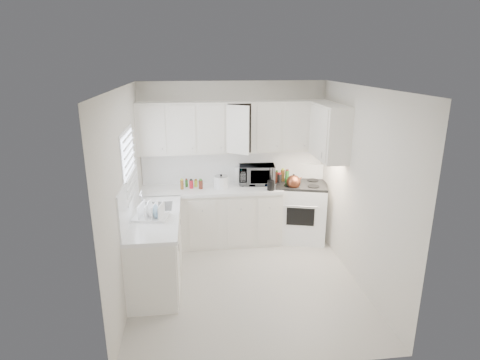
{
  "coord_description": "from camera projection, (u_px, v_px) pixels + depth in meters",
  "views": [
    {
      "loc": [
        -0.66,
        -4.71,
        2.91
      ],
      "look_at": [
        0.0,
        0.7,
        1.25
      ],
      "focal_mm": 29.55,
      "sensor_mm": 36.0,
      "label": 1
    }
  ],
  "objects": [
    {
      "name": "tea_kettle",
      "position": [
        294.0,
        181.0,
        6.26
      ],
      "size": [
        0.32,
        0.29,
        0.26
      ],
      "primitive_type": null,
      "rotation": [
        0.0,
        0.0,
        0.2
      ],
      "color": "maroon",
      "rests_on": "stove"
    },
    {
      "name": "spice_left_0",
      "position": [
        182.0,
        183.0,
        6.35
      ],
      "size": [
        0.06,
        0.06,
        0.13
      ],
      "primitive_type": "cylinder",
      "color": "brown",
      "rests_on": "countertop_back"
    },
    {
      "name": "spice_left_1",
      "position": [
        187.0,
        184.0,
        6.27
      ],
      "size": [
        0.06,
        0.06,
        0.13
      ],
      "primitive_type": "cylinder",
      "color": "#2D7627",
      "rests_on": "countertop_back"
    },
    {
      "name": "frying_pan",
      "position": [
        309.0,
        181.0,
        6.63
      ],
      "size": [
        0.27,
        0.44,
        0.04
      ],
      "primitive_type": null,
      "rotation": [
        0.0,
        0.0,
        0.03
      ],
      "color": "black",
      "rests_on": "stove"
    },
    {
      "name": "countertop_back",
      "position": [
        211.0,
        190.0,
        6.3
      ],
      "size": [
        2.24,
        0.64,
        0.05
      ],
      "primitive_type": "cube",
      "color": "silver",
      "rests_on": "lower_cabinets_back"
    },
    {
      "name": "wall_right",
      "position": [
        359.0,
        188.0,
        5.19
      ],
      "size": [
        0.0,
        3.2,
        3.2
      ],
      "primitive_type": "plane",
      "rotation": [
        1.57,
        0.0,
        -1.57
      ],
      "color": "beige",
      "rests_on": "ground"
    },
    {
      "name": "upper_cabinets_right",
      "position": [
        328.0,
        159.0,
        5.89
      ],
      "size": [
        0.33,
        0.9,
        0.8
      ],
      "primitive_type": null,
      "color": "beige",
      "rests_on": "wall_right"
    },
    {
      "name": "spice_left_4",
      "position": [
        201.0,
        182.0,
        6.38
      ],
      "size": [
        0.06,
        0.06,
        0.13
      ],
      "primitive_type": "cylinder",
      "color": "maroon",
      "rests_on": "countertop_back"
    },
    {
      "name": "floor",
      "position": [
        246.0,
        282.0,
        5.39
      ],
      "size": [
        3.2,
        3.2,
        0.0
      ],
      "primitive_type": "plane",
      "color": "beige",
      "rests_on": "ground"
    },
    {
      "name": "backsplash_left",
      "position": [
        129.0,
        197.0,
        5.06
      ],
      "size": [
        0.02,
        1.6,
        0.55
      ],
      "primitive_type": "cube",
      "color": "white",
      "rests_on": "wall_left"
    },
    {
      "name": "wall_front",
      "position": [
        271.0,
        250.0,
        3.5
      ],
      "size": [
        3.0,
        0.0,
        3.0
      ],
      "primitive_type": "plane",
      "rotation": [
        -1.57,
        0.0,
        0.0
      ],
      "color": "beige",
      "rests_on": "ground"
    },
    {
      "name": "lower_cabinets_back",
      "position": [
        212.0,
        217.0,
        6.45
      ],
      "size": [
        2.22,
        0.6,
        0.9
      ],
      "primitive_type": null,
      "color": "beige",
      "rests_on": "floor"
    },
    {
      "name": "ceiling",
      "position": [
        247.0,
        88.0,
        4.64
      ],
      "size": [
        3.2,
        3.2,
        0.0
      ],
      "primitive_type": "plane",
      "rotation": [
        3.14,
        0.0,
        0.0
      ],
      "color": "white",
      "rests_on": "ground"
    },
    {
      "name": "rice_cooker",
      "position": [
        221.0,
        181.0,
        6.28
      ],
      "size": [
        0.24,
        0.24,
        0.23
      ],
      "primitive_type": null,
      "rotation": [
        0.0,
        0.0,
        0.07
      ],
      "color": "white",
      "rests_on": "countertop_back"
    },
    {
      "name": "utensil_crock",
      "position": [
        271.0,
        179.0,
        6.15
      ],
      "size": [
        0.13,
        0.13,
        0.37
      ],
      "primitive_type": null,
      "rotation": [
        0.0,
        0.0,
        0.01
      ],
      "color": "black",
      "rests_on": "countertop_back"
    },
    {
      "name": "sauce_right_4",
      "position": [
        282.0,
        177.0,
        6.57
      ],
      "size": [
        0.06,
        0.06,
        0.19
      ],
      "primitive_type": "cylinder",
      "color": "brown",
      "rests_on": "countertop_back"
    },
    {
      "name": "paper_towel",
      "position": [
        239.0,
        175.0,
        6.53
      ],
      "size": [
        0.12,
        0.12,
        0.27
      ],
      "primitive_type": "cylinder",
      "color": "white",
      "rests_on": "countertop_back"
    },
    {
      "name": "stove",
      "position": [
        301.0,
        203.0,
        6.56
      ],
      "size": [
        0.96,
        0.86,
        1.25
      ],
      "primitive_type": null,
      "rotation": [
        0.0,
        0.0,
        -0.27
      ],
      "color": "white",
      "rests_on": "floor"
    },
    {
      "name": "countertop_left",
      "position": [
        155.0,
        218.0,
        5.18
      ],
      "size": [
        0.64,
        1.62,
        0.05
      ],
      "primitive_type": "cube",
      "color": "silver",
      "rests_on": "lower_cabinets_left"
    },
    {
      "name": "wall_left",
      "position": [
        126.0,
        197.0,
        4.84
      ],
      "size": [
        0.0,
        3.2,
        3.2
      ],
      "primitive_type": "plane",
      "rotation": [
        1.57,
        0.0,
        1.57
      ],
      "color": "beige",
      "rests_on": "ground"
    },
    {
      "name": "sauce_right_3",
      "position": [
        280.0,
        178.0,
        6.5
      ],
      "size": [
        0.06,
        0.06,
        0.19
      ],
      "primitive_type": "cylinder",
      "color": "black",
      "rests_on": "countertop_back"
    },
    {
      "name": "microwave",
      "position": [
        257.0,
        172.0,
        6.48
      ],
      "size": [
        0.61,
        0.38,
        0.39
      ],
      "primitive_type": "imported",
      "rotation": [
        0.0,
        0.0,
        -0.11
      ],
      "color": "gray",
      "rests_on": "countertop_back"
    },
    {
      "name": "backsplash_back",
      "position": [
        234.0,
        166.0,
        6.55
      ],
      "size": [
        2.98,
        0.02,
        0.55
      ],
      "primitive_type": "cube",
      "color": "white",
      "rests_on": "wall_back"
    },
    {
      "name": "spice_left_3",
      "position": [
        196.0,
        184.0,
        6.29
      ],
      "size": [
        0.06,
        0.06,
        0.13
      ],
      "primitive_type": "cylinder",
      "color": "#D7F73A",
      "rests_on": "countertop_back"
    },
    {
      "name": "sauce_right_1",
      "position": [
        273.0,
        178.0,
        6.49
      ],
      "size": [
        0.06,
        0.06,
        0.19
      ],
      "primitive_type": "cylinder",
      "color": "#D7F73A",
      "rests_on": "countertop_back"
    },
    {
      "name": "sauce_right_2",
      "position": [
        276.0,
        177.0,
        6.56
      ],
      "size": [
        0.06,
        0.06,
        0.19
      ],
      "primitive_type": "cylinder",
      "color": "maroon",
      "rests_on": "countertop_back"
    },
    {
      "name": "wall_back",
      "position": [
        233.0,
        161.0,
        6.53
      ],
      "size": [
        3.0,
        0.0,
        3.0
      ],
      "primitive_type": "plane",
      "rotation": [
        1.57,
        0.0,
        0.0
      ],
      "color": "beige",
      "rests_on": "ground"
    },
    {
      "name": "window_blinds",
      "position": [
        130.0,
        170.0,
        5.1
      ],
      "size": [
        0.06,
        0.96,
        1.06
      ],
      "primitive_type": null,
      "color": "white",
      "rests_on": "wall_left"
    },
    {
      "name": "upper_cabinets_back",
      "position": [
        234.0,
        152.0,
        6.32
      ],
      "size": [
        3.0,
        0.33,
        0.8
      ],
      "primitive_type": null,
      "color": "beige",
      "rests_on": "wall_back"
    },
    {
      "name": "sink",
      "position": [
        156.0,
        199.0,
        5.47
      ],
      "size": [
        0.42,
        0.38,
        0.3
      ],
      "primitive_type": null,
      "color": "gray",
      "rests_on": "countertop_left"
    },
    {
      "name": "spice_left_2",
      "position": [
        192.0,
        183.0,
        6.37
      ],
      "size": [
        0.06,
        0.06,
        0.13
      ],
      "primitive_type": "cylinder",
      "color": "red",
      "rests_on": "countertop_back"
    },
    {
      "name": "dish_rack",
      "position": [
        151.0,
        210.0,
        5.06
      ],
      "size": [
        0.48,
        0.4,
        0.24
      ],
      "primitive_type": null,
      "rotation": [
        0.0,
        0.0,
        -0.19
      ],
      "color": "white",
      "rests_on": "countertop_left"
    },
    {
      "name": "lower_cabinets_left",
      "position": [
        156.0,
        251.0,
        5.31
      ],
      "size": [
        0.6,
        1.6,
        0.9
      ],
      "primitive_type": null,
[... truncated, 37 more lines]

